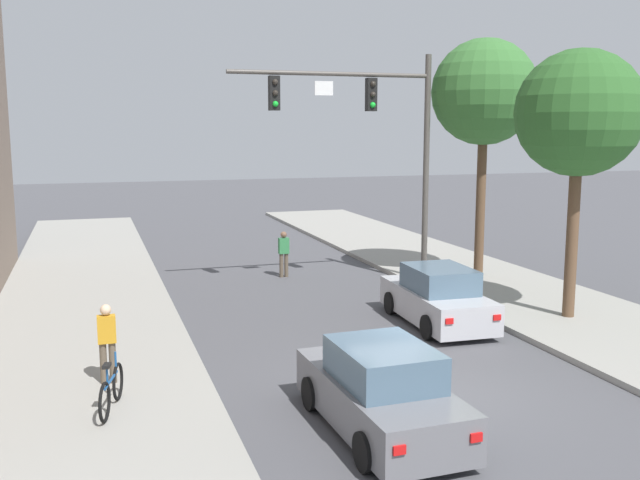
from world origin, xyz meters
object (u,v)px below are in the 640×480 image
at_px(pedestrian_crossing_road, 284,252).
at_px(bicycle_leaning, 111,390).
at_px(street_tree_nearest, 579,114).
at_px(car_following_grey, 380,392).
at_px(pedestrian_sidewalk_left_walker, 107,340).
at_px(car_lead_silver, 437,298).
at_px(traffic_signal_mast, 373,125).
at_px(street_tree_second, 484,93).

height_order(pedestrian_crossing_road, bicycle_leaning, pedestrian_crossing_road).
bearing_deg(street_tree_nearest, bicycle_leaning, -165.88).
relative_size(car_following_grey, pedestrian_sidewalk_left_walker, 2.61).
relative_size(car_lead_silver, bicycle_leaning, 2.49).
bearing_deg(street_tree_nearest, traffic_signal_mast, 121.53).
height_order(pedestrian_sidewalk_left_walker, pedestrian_crossing_road, pedestrian_sidewalk_left_walker).
relative_size(traffic_signal_mast, car_following_grey, 1.75).
bearing_deg(pedestrian_sidewalk_left_walker, bicycle_leaning, -89.52).
height_order(car_lead_silver, car_following_grey, same).
distance_m(traffic_signal_mast, bicycle_leaning, 13.24).
height_order(traffic_signal_mast, bicycle_leaning, traffic_signal_mast).
relative_size(pedestrian_crossing_road, street_tree_nearest, 0.23).
relative_size(car_following_grey, pedestrian_crossing_road, 2.61).
bearing_deg(street_tree_second, traffic_signal_mast, 176.24).
xyz_separation_m(car_following_grey, pedestrian_crossing_road, (1.83, 13.27, 0.19)).
bearing_deg(street_tree_nearest, pedestrian_sidewalk_left_walker, -172.72).
bearing_deg(street_tree_second, street_tree_nearest, -93.99).
bearing_deg(traffic_signal_mast, street_tree_second, -3.76).
xyz_separation_m(car_lead_silver, street_tree_nearest, (3.57, -0.85, 4.90)).
bearing_deg(car_lead_silver, pedestrian_sidewalk_left_walker, -164.39).
bearing_deg(car_lead_silver, street_tree_second, 49.45).
bearing_deg(pedestrian_crossing_road, car_following_grey, -97.84).
relative_size(traffic_signal_mast, pedestrian_crossing_road, 4.57).
relative_size(bicycle_leaning, street_tree_nearest, 0.24).
bearing_deg(street_tree_nearest, pedestrian_crossing_road, 125.92).
distance_m(car_following_grey, bicycle_leaning, 4.91).
bearing_deg(bicycle_leaning, pedestrian_sidewalk_left_walker, 90.48).
relative_size(car_following_grey, street_tree_second, 0.53).
xyz_separation_m(car_following_grey, street_tree_second, (8.11, 10.59, 5.69)).
bearing_deg(pedestrian_crossing_road, pedestrian_sidewalk_left_walker, -122.95).
bearing_deg(bicycle_leaning, traffic_signal_mast, 45.39).
bearing_deg(street_tree_second, bicycle_leaning, -145.82).
xyz_separation_m(car_lead_silver, bicycle_leaning, (-8.61, -3.91, -0.18)).
bearing_deg(car_lead_silver, car_following_grey, -124.83).
distance_m(pedestrian_sidewalk_left_walker, street_tree_second, 15.36).
distance_m(car_lead_silver, bicycle_leaning, 9.46).
distance_m(pedestrian_crossing_road, bicycle_leaning, 12.85).
xyz_separation_m(pedestrian_sidewalk_left_walker, bicycle_leaning, (0.01, -1.50, -0.52)).
xyz_separation_m(car_lead_silver, pedestrian_sidewalk_left_walker, (-8.62, -2.41, 0.34)).
xyz_separation_m(car_lead_silver, car_following_grey, (-4.16, -5.98, 0.00)).
xyz_separation_m(bicycle_leaning, street_tree_second, (12.56, 8.53, 5.87)).
height_order(car_lead_silver, pedestrian_sidewalk_left_walker, pedestrian_sidewalk_left_walker).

